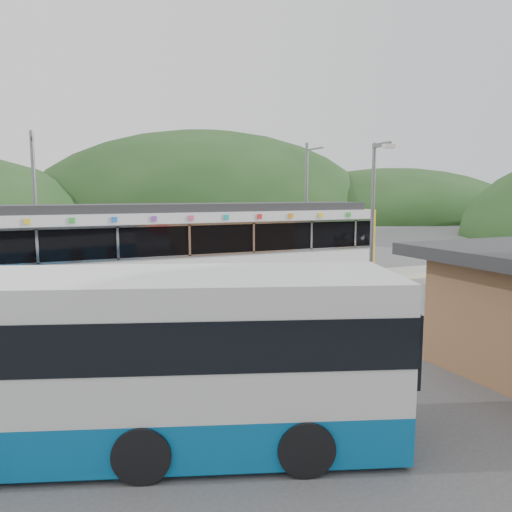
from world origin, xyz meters
name	(u,v)px	position (x,y,z in m)	size (l,w,h in m)	color
ground	(252,312)	(0.00, 0.00, 0.00)	(120.00, 120.00, 0.00)	#4C4C4F
hills	(323,277)	(6.19, 5.29, 0.00)	(146.00, 149.00, 26.00)	#1E3D19
platform	(221,291)	(0.00, 3.30, 0.15)	(26.00, 3.20, 0.30)	#9E9E99
yellow_line	(232,293)	(0.00, 2.00, 0.30)	(26.00, 0.10, 0.01)	yellow
train	(170,241)	(-1.48, 6.00, 2.06)	(20.44, 3.01, 3.74)	black
catenary_mast_west	(35,206)	(-7.00, 8.56, 3.65)	(0.18, 1.80, 7.00)	slate
catenary_mast_east	(307,203)	(7.00, 8.56, 3.65)	(0.18, 1.80, 7.00)	slate
bus	(74,366)	(-6.49, -7.61, 1.42)	(10.99, 5.93, 2.94)	#0B65A9
lamp_post	(375,218)	(2.86, -3.19, 3.47)	(0.37, 1.05, 5.81)	slate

